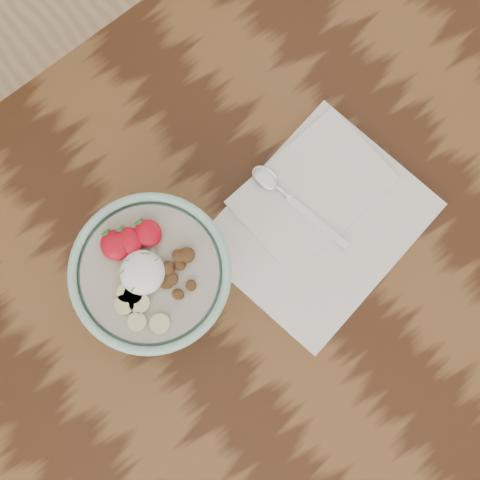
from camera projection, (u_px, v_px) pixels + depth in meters
The scene contains 4 objects.
table at pixel (304, 268), 100.84cm from camera, with size 160.00×90.00×75.00cm.
breakfast_bowl at pixel (153, 276), 84.54cm from camera, with size 19.89×19.89×13.28cm.
napkin at pixel (318, 218), 91.86cm from camera, with size 31.24×26.90×1.71cm.
spoon at pixel (278, 189), 91.10cm from camera, with size 5.10×16.83×0.88cm.
Camera 1 is at (-14.69, -3.13, 165.97)cm, focal length 50.00 mm.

